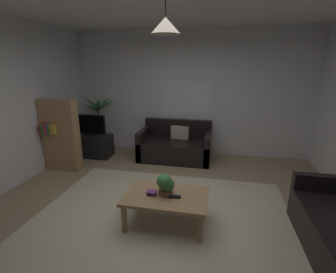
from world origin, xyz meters
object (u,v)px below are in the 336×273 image
(book_on_table_1, at_px, (151,192))
(tv_stand, at_px, (92,146))
(coffee_table, at_px, (166,199))
(potted_plant_on_table, at_px, (166,184))
(book_on_table_0, at_px, (152,193))
(tv, at_px, (89,125))
(potted_palm_corner, at_px, (100,124))
(remote_on_table_0, at_px, (175,197))
(couch_under_window, at_px, (175,147))
(bookshelf_corner, at_px, (60,135))
(pendant_lamp, at_px, (166,25))

(book_on_table_1, distance_m, tv_stand, 2.92)
(coffee_table, distance_m, potted_plant_on_table, 0.21)
(book_on_table_0, xyz_separation_m, tv, (-2.01, 2.07, 0.31))
(book_on_table_1, xyz_separation_m, tv, (-2.01, 2.08, 0.28))
(book_on_table_0, relative_size, potted_palm_corner, 0.09)
(remote_on_table_0, bearing_deg, tv_stand, -140.80)
(couch_under_window, bearing_deg, bookshelf_corner, -153.49)
(book_on_table_0, bearing_deg, bookshelf_corner, 149.18)
(coffee_table, xyz_separation_m, potted_plant_on_table, (-0.00, -0.01, 0.21))
(remote_on_table_0, height_order, pendant_lamp, pendant_lamp)
(tv, xyz_separation_m, potted_palm_corner, (-0.05, 0.56, -0.12))
(potted_plant_on_table, xyz_separation_m, tv_stand, (-2.19, 2.08, -0.32))
(pendant_lamp, bearing_deg, potted_palm_corner, 130.62)
(tv_stand, distance_m, tv, 0.49)
(tv_stand, bearing_deg, pendant_lamp, -43.39)
(book_on_table_1, relative_size, remote_on_table_0, 0.75)
(pendant_lamp, bearing_deg, couch_under_window, 97.18)
(book_on_table_1, bearing_deg, tv, 133.92)
(tv_stand, bearing_deg, book_on_table_0, -46.20)
(tv, bearing_deg, tv_stand, 90.00)
(couch_under_window, bearing_deg, coffee_table, -82.82)
(coffee_table, bearing_deg, potted_palm_corner, 130.62)
(coffee_table, relative_size, tv, 1.41)
(book_on_table_1, distance_m, bookshelf_corner, 2.57)
(coffee_table, height_order, book_on_table_0, book_on_table_0)
(bookshelf_corner, bearing_deg, couch_under_window, 26.51)
(book_on_table_1, xyz_separation_m, potted_palm_corner, (-2.06, 2.65, 0.17))
(book_on_table_0, relative_size, remote_on_table_0, 0.76)
(book_on_table_1, height_order, potted_plant_on_table, potted_plant_on_table)
(potted_palm_corner, bearing_deg, book_on_table_1, -52.14)
(remote_on_table_0, height_order, tv, tv)
(remote_on_table_0, height_order, potted_palm_corner, potted_palm_corner)
(couch_under_window, distance_m, potted_plant_on_table, 2.37)
(bookshelf_corner, bearing_deg, potted_plant_on_table, -28.62)
(potted_plant_on_table, xyz_separation_m, potted_palm_corner, (-2.23, 2.62, 0.06))
(tv_stand, bearing_deg, tv, -90.00)
(potted_palm_corner, distance_m, bookshelf_corner, 1.33)
(coffee_table, relative_size, book_on_table_0, 8.63)
(couch_under_window, xyz_separation_m, tv_stand, (-1.89, -0.25, -0.02))
(book_on_table_1, distance_m, potted_palm_corner, 3.35)
(potted_plant_on_table, height_order, tv_stand, potted_plant_on_table)
(couch_under_window, distance_m, pendant_lamp, 3.16)
(tv, distance_m, pendant_lamp, 3.42)
(remote_on_table_0, bearing_deg, coffee_table, -120.58)
(tv, bearing_deg, coffee_table, -43.10)
(coffee_table, xyz_separation_m, pendant_lamp, (0.00, 0.00, 2.04))
(pendant_lamp, bearing_deg, book_on_table_0, -172.61)
(tv, relative_size, bookshelf_corner, 0.53)
(couch_under_window, distance_m, book_on_table_0, 2.35)
(book_on_table_1, relative_size, bookshelf_corner, 0.09)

